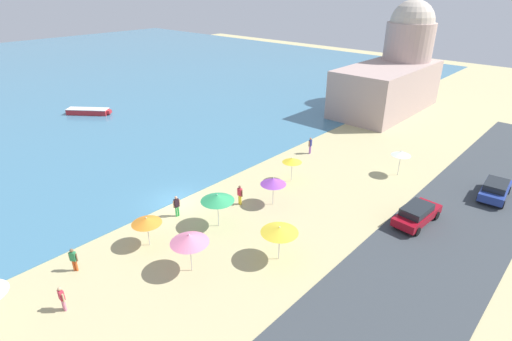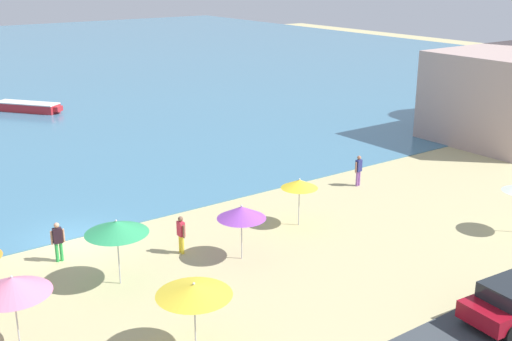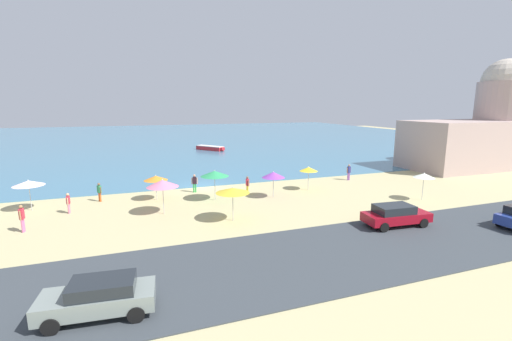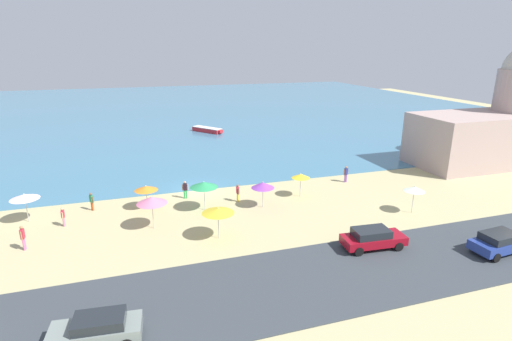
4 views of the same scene
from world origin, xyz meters
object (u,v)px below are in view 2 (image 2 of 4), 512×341
beach_umbrella_6 (194,290)px  skiff_nearshore (28,107)px  beach_umbrella_3 (299,184)px  bather_2 (58,240)px  bather_0 (181,233)px  beach_umbrella_2 (117,227)px  bather_4 (359,169)px  beach_umbrella_7 (12,286)px  beach_umbrella_4 (241,212)px

beach_umbrella_6 → skiff_nearshore: bearing=80.2°
beach_umbrella_3 → bather_2: size_ratio=1.35×
bather_0 → beach_umbrella_2: bearing=-162.9°
beach_umbrella_6 → bather_4: bearing=28.9°
bather_0 → skiff_nearshore: bearing=84.0°
beach_umbrella_2 → skiff_nearshore: 33.26m
beach_umbrella_7 → beach_umbrella_6: bearing=-36.0°
beach_umbrella_3 → bather_4: size_ratio=1.33×
bather_4 → bather_0: bearing=-171.3°
beach_umbrella_2 → bather_0: beach_umbrella_2 is taller
beach_umbrella_4 → bather_4: (10.52, 3.83, -1.09)m
bather_0 → skiff_nearshore: 31.71m
beach_umbrella_3 → skiff_nearshore: (-2.68, 32.08, -1.62)m
beach_umbrella_3 → bather_0: 6.14m
bather_2 → skiff_nearshore: 30.28m
bather_2 → bather_4: bather_4 is taller
beach_umbrella_4 → bather_4: bearing=20.0°
beach_umbrella_6 → beach_umbrella_7: (-4.50, 3.27, 0.14)m
beach_umbrella_2 → bather_2: beach_umbrella_2 is taller
beach_umbrella_3 → beach_umbrella_7: beach_umbrella_7 is taller
beach_umbrella_2 → bather_4: beach_umbrella_2 is taller
beach_umbrella_6 → bather_4: 17.85m
beach_umbrella_4 → beach_umbrella_6: beach_umbrella_6 is taller
beach_umbrella_4 → beach_umbrella_3: bearing=18.3°
beach_umbrella_4 → skiff_nearshore: size_ratio=0.45×
bather_0 → bather_2: bather_2 is taller
beach_umbrella_6 → skiff_nearshore: (6.64, 38.24, -1.79)m
beach_umbrella_4 → beach_umbrella_7: 9.69m
beach_umbrella_4 → beach_umbrella_6: bearing=-136.8°
beach_umbrella_7 → skiff_nearshore: (11.14, 34.97, -1.93)m
skiff_nearshore → beach_umbrella_7: bearing=-107.7°
beach_umbrella_2 → beach_umbrella_7: (-4.52, -2.43, 0.02)m
beach_umbrella_3 → beach_umbrella_6: size_ratio=0.94×
beach_umbrella_7 → skiff_nearshore: 36.75m
beach_umbrella_4 → bather_0: bearing=132.2°
bather_4 → beach_umbrella_3: bearing=-158.9°
beach_umbrella_2 → bather_0: 3.71m
beach_umbrella_3 → bather_2: (-10.50, 2.83, -1.09)m
beach_umbrella_7 → bather_4: 20.83m
beach_umbrella_2 → beach_umbrella_6: (-0.02, -5.70, -0.12)m
bather_4 → beach_umbrella_6: bearing=-151.1°
beach_umbrella_4 → beach_umbrella_6: 6.96m
beach_umbrella_7 → bather_2: bearing=59.9°
beach_umbrella_6 → beach_umbrella_3: bearing=33.5°
beach_umbrella_2 → skiff_nearshore: bearing=78.5°
bather_0 → bather_2: bearing=153.0°
bather_2 → bather_4: 16.78m
beach_umbrella_4 → bather_2: size_ratio=1.40×
beach_umbrella_6 → beach_umbrella_7: bearing=144.0°
beach_umbrella_4 → bather_2: bearing=145.9°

